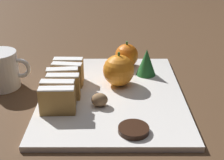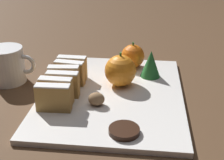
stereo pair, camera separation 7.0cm
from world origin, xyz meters
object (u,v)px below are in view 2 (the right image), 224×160
at_px(orange_near, 133,56).
at_px(coffee_mug, 7,65).
at_px(walnut, 96,99).
at_px(chocolate_cookie, 124,131).
at_px(orange_far, 120,71).

distance_m(orange_near, coffee_mug, 0.32).
bearing_deg(walnut, chocolate_cookie, -55.02).
bearing_deg(walnut, orange_far, 67.28).
height_order(walnut, chocolate_cookie, walnut).
bearing_deg(orange_near, walnut, -107.28).
bearing_deg(coffee_mug, walnut, -24.82).
distance_m(walnut, chocolate_cookie, 0.11).
height_order(orange_near, chocolate_cookie, orange_near).
height_order(chocolate_cookie, coffee_mug, coffee_mug).
distance_m(orange_near, orange_far, 0.11).
bearing_deg(coffee_mug, orange_near, 17.97).
xyz_separation_m(orange_near, chocolate_cookie, (0.00, -0.30, -0.03)).
bearing_deg(orange_far, chocolate_cookie, -82.88).
bearing_deg(orange_near, coffee_mug, -162.03).
bearing_deg(chocolate_cookie, orange_near, 90.10).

